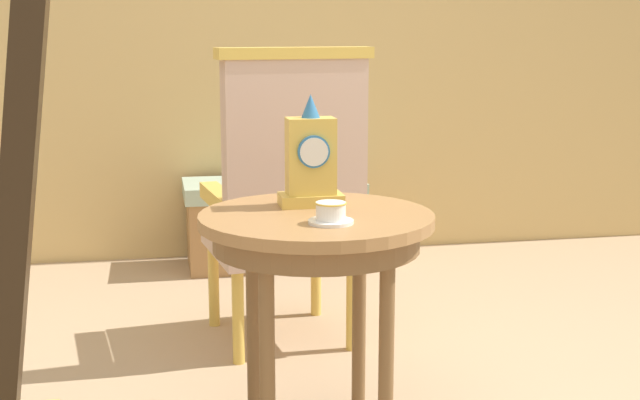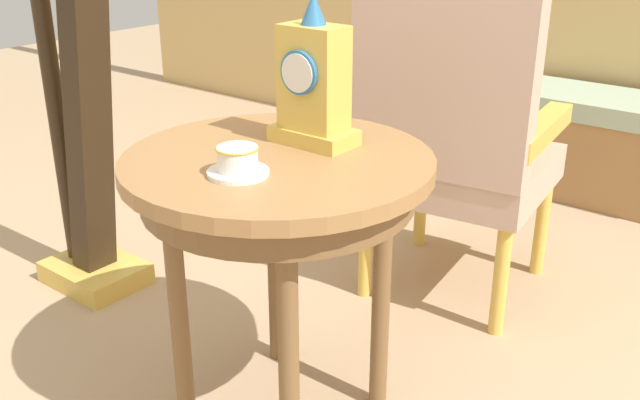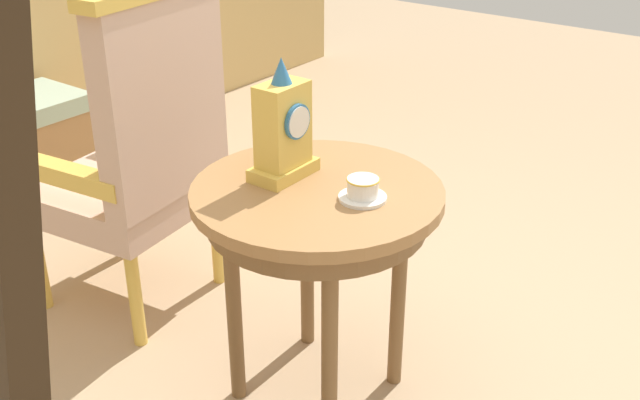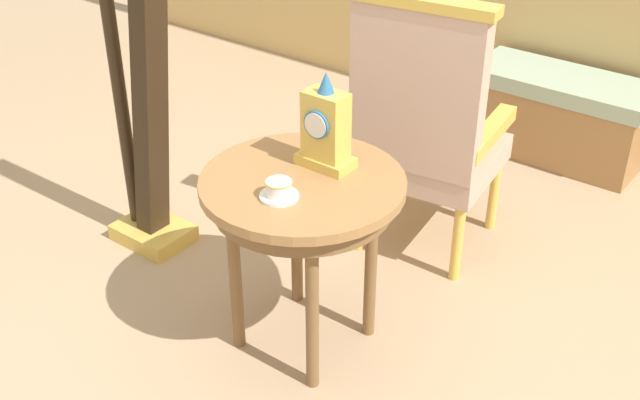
% 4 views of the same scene
% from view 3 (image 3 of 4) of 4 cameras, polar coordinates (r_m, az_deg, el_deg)
% --- Properties ---
extents(ground_plane, '(10.00, 10.00, 0.00)m').
position_cam_3_polar(ground_plane, '(2.38, -0.61, -14.46)').
color(ground_plane, tan).
extents(side_table, '(0.69, 0.69, 0.68)m').
position_cam_3_polar(side_table, '(2.08, -0.22, -1.11)').
color(side_table, '#9E7042').
rests_on(side_table, ground).
extents(teacup_left, '(0.13, 0.13, 0.06)m').
position_cam_3_polar(teacup_left, '(1.97, 3.21, 0.77)').
color(teacup_left, white).
rests_on(teacup_left, side_table).
extents(mantel_clock, '(0.19, 0.11, 0.34)m').
position_cam_3_polar(mantel_clock, '(2.06, -2.76, 5.21)').
color(mantel_clock, gold).
rests_on(mantel_clock, side_table).
extents(armchair, '(0.61, 0.60, 1.14)m').
position_cam_3_polar(armchair, '(2.58, -13.25, 3.68)').
color(armchair, '#CCA893').
rests_on(armchair, ground).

